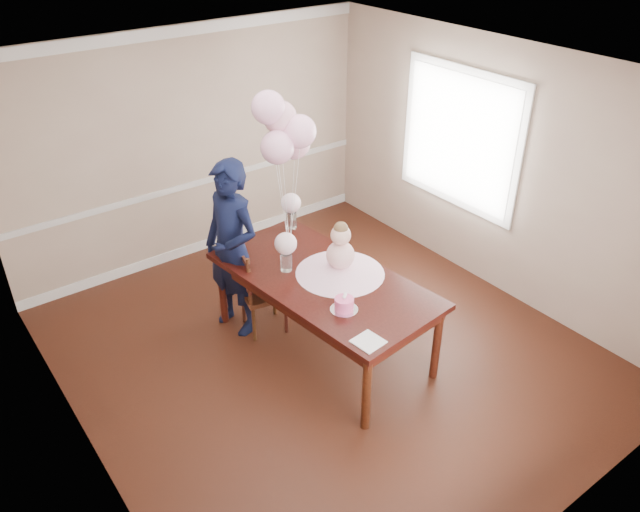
{
  "coord_description": "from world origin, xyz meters",
  "views": [
    {
      "loc": [
        -2.89,
        -3.79,
        3.98
      ],
      "look_at": [
        0.01,
        0.08,
        1.05
      ],
      "focal_mm": 35.0,
      "sensor_mm": 36.0,
      "label": 1
    }
  ],
  "objects_px": {
    "birthday_cake": "(344,304)",
    "woman": "(232,249)",
    "dining_table_top": "(323,280)",
    "dining_chair_seat": "(264,293)"
  },
  "relations": [
    {
      "from": "dining_table_top",
      "to": "woman",
      "type": "relative_size",
      "value": 1.21
    },
    {
      "from": "woman",
      "to": "dining_chair_seat",
      "type": "bearing_deg",
      "value": 33.84
    },
    {
      "from": "dining_chair_seat",
      "to": "woman",
      "type": "bearing_deg",
      "value": 149.6
    },
    {
      "from": "birthday_cake",
      "to": "dining_chair_seat",
      "type": "relative_size",
      "value": 0.4
    },
    {
      "from": "dining_table_top",
      "to": "dining_chair_seat",
      "type": "height_order",
      "value": "dining_table_top"
    },
    {
      "from": "dining_chair_seat",
      "to": "woman",
      "type": "distance_m",
      "value": 0.56
    },
    {
      "from": "birthday_cake",
      "to": "dining_chair_seat",
      "type": "height_order",
      "value": "birthday_cake"
    },
    {
      "from": "birthday_cake",
      "to": "woman",
      "type": "relative_size",
      "value": 0.09
    },
    {
      "from": "dining_table_top",
      "to": "birthday_cake",
      "type": "distance_m",
      "value": 0.55
    },
    {
      "from": "dining_table_top",
      "to": "dining_chair_seat",
      "type": "distance_m",
      "value": 0.78
    }
  ]
}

